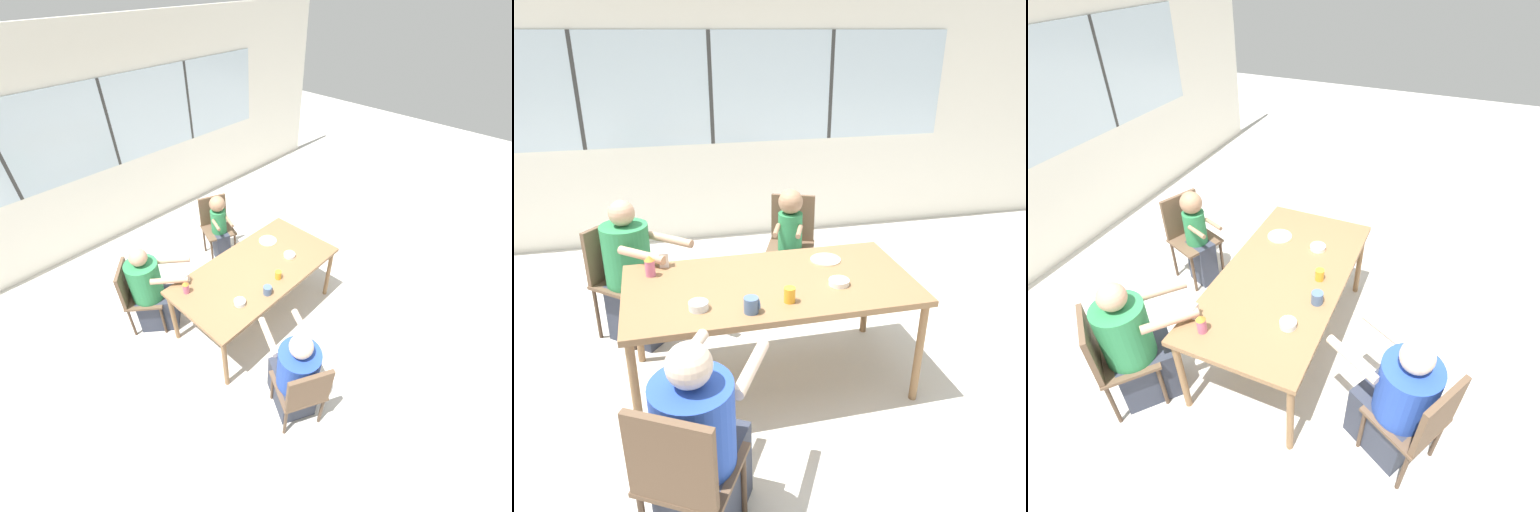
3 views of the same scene
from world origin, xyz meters
TOP-DOWN VIEW (x-y plane):
  - ground_plane at (0.00, 0.00)m, footprint 16.00×16.00m
  - wall_back_with_windows at (0.00, 2.69)m, footprint 8.40×0.08m
  - dining_table at (0.00, 0.00)m, footprint 1.81×0.92m
  - chair_for_woman_green_shirt at (-0.99, 0.86)m, footprint 0.56×0.56m
  - chair_for_man_blue_shirt at (-0.64, -1.15)m, footprint 0.54×0.54m
  - chair_for_toddler at (0.48, 1.22)m, footprint 0.52×0.52m
  - person_woman_green_shirt at (-0.86, 0.75)m, footprint 0.69×0.66m
  - person_man_blue_shirt at (-0.56, -1.00)m, footprint 0.62×0.74m
  - person_toddler at (0.43, 1.08)m, footprint 0.33×0.42m
  - coffee_mug at (-0.18, -0.33)m, footprint 0.09×0.08m
  - sippy_cup at (-0.72, 0.27)m, footprint 0.07×0.07m
  - juice_glass at (0.05, -0.27)m, footprint 0.07×0.07m
  - milk_carton_small at (-0.63, 0.39)m, footprint 0.06×0.06m
  - bowl_white_shallow at (-0.47, -0.23)m, footprint 0.11×0.11m
  - bowl_cereal at (0.41, -0.13)m, footprint 0.13×0.13m
  - plate_tortillas at (0.45, 0.23)m, footprint 0.21×0.21m

SIDE VIEW (x-z plane):
  - ground_plane at x=0.00m, z-range 0.00..0.00m
  - person_man_blue_shirt at x=-0.56m, z-range -0.07..0.99m
  - person_woman_green_shirt at x=-0.86m, z-range -0.06..1.03m
  - person_toddler at x=0.43m, z-range -0.01..0.98m
  - chair_for_woman_green_shirt at x=-0.99m, z-range 0.09..0.96m
  - chair_for_man_blue_shirt at x=-0.64m, z-range 0.09..0.96m
  - chair_for_toddler at x=0.48m, z-range 0.09..0.96m
  - dining_table at x=0.00m, z-range 0.32..1.06m
  - plate_tortillas at x=0.45m, z-range 0.74..0.75m
  - bowl_cereal at x=0.41m, z-range 0.74..0.78m
  - bowl_white_shallow at x=-0.47m, z-range 0.74..0.79m
  - juice_glass at x=0.05m, z-range 0.74..0.83m
  - coffee_mug at x=-0.18m, z-range 0.74..0.84m
  - milk_carton_small at x=-0.63m, z-range 0.74..0.85m
  - sippy_cup at x=-0.72m, z-range 0.74..0.89m
  - wall_back_with_windows at x=0.00m, z-range 0.02..2.82m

